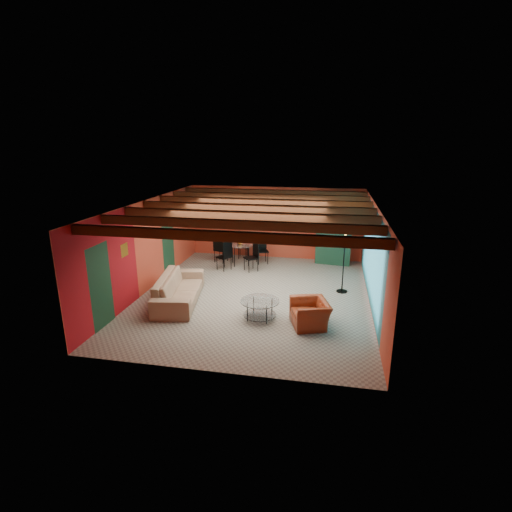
% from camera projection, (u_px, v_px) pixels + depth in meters
% --- Properties ---
extents(room, '(6.52, 8.01, 2.71)m').
position_uv_depth(room, '(255.00, 215.00, 10.91)').
color(room, gray).
rests_on(room, ground).
extents(sofa, '(1.47, 2.77, 0.77)m').
position_uv_depth(sofa, '(179.00, 289.00, 10.95)').
color(sofa, '#8F735C').
rests_on(sofa, ground).
extents(armchair, '(1.11, 1.19, 0.63)m').
position_uv_depth(armchair, '(310.00, 313.00, 9.57)').
color(armchair, maroon).
rests_on(armchair, ground).
extents(coffee_table, '(1.10, 1.10, 0.51)m').
position_uv_depth(coffee_table, '(260.00, 309.00, 9.93)').
color(coffee_table, white).
rests_on(coffee_table, ground).
extents(dining_table, '(2.66, 2.66, 1.06)m').
position_uv_depth(dining_table, '(240.00, 250.00, 14.18)').
color(dining_table, white).
rests_on(dining_table, ground).
extents(armoire, '(1.27, 0.73, 2.12)m').
position_uv_depth(armoire, '(334.00, 235.00, 14.26)').
color(armoire, maroon).
rests_on(armoire, ground).
extents(floor_lamp, '(0.46, 0.46, 1.96)m').
position_uv_depth(floor_lamp, '(344.00, 261.00, 11.49)').
color(floor_lamp, black).
rests_on(floor_lamp, ground).
extents(ceiling_fan, '(1.50, 1.50, 0.44)m').
position_uv_depth(ceiling_fan, '(255.00, 216.00, 10.80)').
color(ceiling_fan, '#472614').
rests_on(ceiling_fan, ceiling).
extents(painting, '(1.05, 0.03, 0.65)m').
position_uv_depth(painting, '(252.00, 214.00, 14.89)').
color(painting, black).
rests_on(painting, wall_back).
extents(potted_plant, '(0.46, 0.41, 0.47)m').
position_uv_depth(potted_plant, '(336.00, 199.00, 13.88)').
color(potted_plant, '#26661E').
rests_on(potted_plant, armoire).
extents(vase, '(0.18, 0.18, 0.17)m').
position_uv_depth(vase, '(240.00, 234.00, 14.01)').
color(vase, orange).
rests_on(vase, dining_table).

